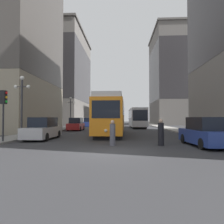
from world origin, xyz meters
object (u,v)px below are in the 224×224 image
at_px(parked_car_left_mid, 89,123).
at_px(parked_car_left_far, 43,129).
at_px(parked_car_left_near, 76,124).
at_px(lamp_post_left_near, 22,97).
at_px(transit_bus, 137,117).
at_px(traffic_light_near_left, 4,102).
at_px(pedestrian_crossing_near, 113,134).
at_px(lamp_post_left_far, 71,107).
at_px(streetcar, 111,115).
at_px(parked_car_right_far, 205,133).
at_px(pedestrian_crossing_far, 161,133).

xyz_separation_m(parked_car_left_mid, parked_car_left_far, (0.00, -23.66, 0.00)).
xyz_separation_m(parked_car_left_near, lamp_post_left_near, (-1.90, -12.31, 2.75)).
xyz_separation_m(transit_bus, traffic_light_near_left, (-11.04, -23.87, 0.93)).
relative_size(pedestrian_crossing_near, lamp_post_left_far, 0.32).
height_order(streetcar, transit_bus, streetcar).
bearing_deg(transit_bus, parked_car_left_far, -114.88).
bearing_deg(parked_car_left_near, pedestrian_crossing_near, -70.89).
relative_size(transit_bus, lamp_post_left_far, 2.20).
distance_m(parked_car_right_far, pedestrian_crossing_near, 5.83).
height_order(parked_car_left_far, pedestrian_crossing_far, parked_car_left_far).
relative_size(streetcar, parked_car_left_mid, 2.76).
relative_size(transit_bus, pedestrian_crossing_near, 6.89).
distance_m(pedestrian_crossing_near, lamp_post_left_near, 9.21).
bearing_deg(traffic_light_near_left, pedestrian_crossing_far, -3.26).
bearing_deg(pedestrian_crossing_far, pedestrian_crossing_near, -43.02).
height_order(parked_car_left_near, pedestrian_crossing_far, parked_car_left_near).
bearing_deg(parked_car_left_mid, pedestrian_crossing_far, -72.34).
bearing_deg(parked_car_left_mid, parked_car_right_far, -67.49).
xyz_separation_m(traffic_light_near_left, lamp_post_left_near, (-0.22, 3.05, 0.72)).
bearing_deg(parked_car_left_mid, transit_bus, -17.23).
xyz_separation_m(parked_car_right_far, lamp_post_left_far, (-13.72, 20.50, 2.69)).
distance_m(parked_car_right_far, traffic_light_near_left, 13.67).
bearing_deg(lamp_post_left_far, transit_bus, 20.32).
bearing_deg(lamp_post_left_near, pedestrian_crossing_near, -25.74).
xyz_separation_m(transit_bus, parked_car_right_far, (2.46, -24.67, -1.10)).
relative_size(traffic_light_near_left, lamp_post_left_near, 0.68).
distance_m(parked_car_left_near, lamp_post_left_near, 12.75).
relative_size(pedestrian_crossing_near, lamp_post_left_near, 0.31).
bearing_deg(transit_bus, parked_car_left_near, -138.47).
height_order(parked_car_left_mid, lamp_post_left_far, lamp_post_left_far).
bearing_deg(pedestrian_crossing_near, streetcar, -131.82).
xyz_separation_m(transit_bus, lamp_post_left_near, (-11.26, -20.82, 1.65)).
distance_m(transit_bus, parked_car_left_mid, 9.82).
relative_size(streetcar, pedestrian_crossing_far, 7.40).
bearing_deg(parked_car_left_mid, traffic_light_near_left, -94.41).
bearing_deg(lamp_post_left_far, pedestrian_crossing_near, -68.91).
relative_size(transit_bus, lamp_post_left_near, 2.16).
xyz_separation_m(parked_car_left_near, pedestrian_crossing_far, (9.10, -15.97, -0.06)).
height_order(parked_car_left_mid, parked_car_left_far, same).
distance_m(parked_car_left_near, parked_car_left_mid, 11.27).
bearing_deg(parked_car_right_far, parked_car_left_near, -57.02).
xyz_separation_m(streetcar, pedestrian_crossing_far, (3.63, -8.66, -1.31)).
bearing_deg(parked_car_right_far, pedestrian_crossing_near, -3.65).
distance_m(traffic_light_near_left, lamp_post_left_near, 3.14).
distance_m(streetcar, pedestrian_crossing_near, 8.92).
height_order(streetcar, parked_car_right_far, streetcar).
relative_size(streetcar, parked_car_left_far, 2.52).
height_order(streetcar, pedestrian_crossing_far, streetcar).
bearing_deg(parked_car_right_far, streetcar, -57.52).
bearing_deg(lamp_post_left_near, parked_car_left_mid, 85.39).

